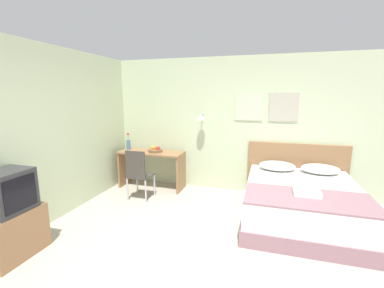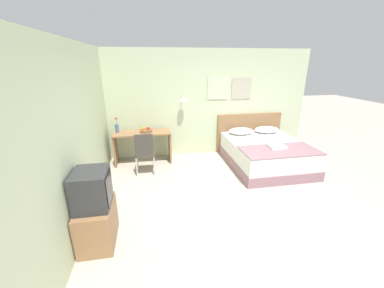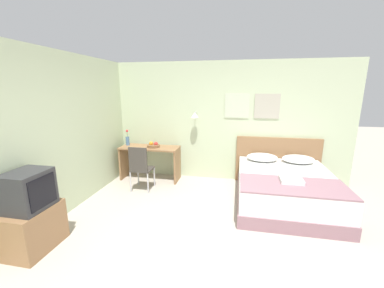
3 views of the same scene
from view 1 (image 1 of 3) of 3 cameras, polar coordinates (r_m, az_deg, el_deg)
ground_plane at (r=3.19m, az=0.13°, el=-26.16°), size 24.00×24.00×0.00m
wall_back at (r=5.17m, az=8.57°, el=4.17°), size 5.56×0.31×2.65m
bed at (r=4.36m, az=23.09°, el=-12.01°), size 1.66×1.98×0.58m
headboard at (r=5.25m, az=22.08°, el=-5.47°), size 1.78×0.06×1.03m
pillow_left at (r=4.89m, az=18.37°, el=-4.62°), size 0.63×0.45×0.15m
pillow_right at (r=4.97m, az=26.60°, el=-4.99°), size 0.63×0.45×0.15m
throw_blanket at (r=3.72m, az=24.40°, el=-10.99°), size 1.61×0.79×0.02m
folded_towel_near_foot at (r=3.83m, az=24.11°, el=-9.65°), size 0.34×0.31×0.06m
desk at (r=5.42m, az=-8.93°, el=-3.99°), size 1.33×0.53×0.77m
desk_chair at (r=4.81m, az=-11.91°, el=-6.01°), size 0.41×0.41×0.95m
fruit_bowl at (r=5.31m, az=-8.15°, el=-1.32°), size 0.29×0.29×0.13m
flower_vase at (r=5.66m, az=-13.95°, el=0.10°), size 0.08×0.08×0.37m
tv_stand at (r=3.89m, az=-35.06°, el=-16.01°), size 0.44×0.67×0.58m
television at (r=3.70m, az=-35.93°, el=-8.52°), size 0.43×0.49×0.49m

